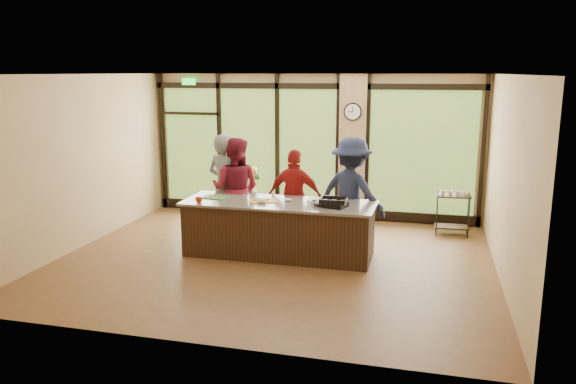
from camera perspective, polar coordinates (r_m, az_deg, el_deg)
The scene contains 25 objects.
floor at distance 9.30m, azimuth -1.42°, elevation -6.95°, with size 7.00×7.00×0.00m, color brown.
ceiling at distance 8.79m, azimuth -1.52°, elevation 11.87°, with size 7.00×7.00×0.00m, color silver.
back_wall at distance 11.80m, azimuth 2.49°, elevation 4.63°, with size 7.00×7.00×0.00m, color tan.
left_wall at distance 10.42m, azimuth -20.37°, elevation 2.87°, with size 6.00×6.00×0.00m, color tan.
right_wall at distance 8.67m, azimuth 21.41°, elevation 1.06°, with size 6.00×6.00×0.00m, color tan.
window_wall at distance 11.74m, azimuth 3.22°, elevation 4.06°, with size 6.90×0.12×3.00m.
island_base at distance 9.44m, azimuth -0.94°, elevation -3.85°, with size 3.10×1.00×0.88m, color black.
countertop at distance 9.32m, azimuth -0.95°, elevation -1.13°, with size 3.20×1.10×0.04m, color slate.
wall_clock at distance 11.45m, azimuth 6.59°, elevation 8.10°, with size 0.36×0.04×0.36m.
cook_left at distance 10.31m, azimuth -6.42°, elevation 0.52°, with size 0.71×0.47×1.96m, color slate.
cook_midleft at distance 10.24m, azimuth -5.34°, elevation 0.28°, with size 0.92×0.72×1.89m, color maroon.
cook_midright at distance 9.96m, azimuth 0.72°, elevation -0.54°, with size 1.00×0.42×1.71m, color maroon.
cook_right at distance 9.78m, azimuth 6.44°, elevation -0.15°, with size 1.26×0.72×1.95m, color #1C223E.
roasting_pan at distance 9.01m, azimuth 4.62°, elevation -1.26°, with size 0.42×0.32×0.07m, color black.
mixing_bowl at distance 9.09m, azimuth 3.25°, elevation -1.14°, with size 0.30×0.30×0.07m, color silver.
cutting_board_left at distance 9.73m, azimuth -7.36°, elevation -0.52°, with size 0.43×0.32×0.01m, color #318834.
cutting_board_center at distance 9.39m, azimuth -2.53°, elevation -0.88°, with size 0.45×0.34×0.01m, color gold.
cutting_board_right at distance 9.41m, azimuth 3.42°, elevation -0.86°, with size 0.43×0.32×0.01m, color gold.
prep_bowl_near at distance 9.27m, azimuth -2.72°, elevation -0.94°, with size 0.16×0.16×0.05m, color white.
prep_bowl_mid at distance 9.42m, azimuth -3.31°, elevation -0.75°, with size 0.13×0.13×0.04m, color white.
prep_bowl_far at distance 9.38m, azimuth -0.01°, elevation -0.82°, with size 0.14×0.14×0.03m, color white.
red_ramekin at distance 9.37m, azimuth -9.04°, elevation -0.81°, with size 0.12×0.12×0.09m, color #B52D12.
flower_stand at distance 11.22m, azimuth -4.08°, elevation -1.69°, with size 0.37×0.37×0.73m, color black.
flower_vase at distance 11.11m, azimuth -4.12°, elevation 0.87°, with size 0.28×0.28×0.29m, color #967D52.
bar_cart at distance 11.02m, azimuth 16.40°, elevation -1.63°, with size 0.64×0.38×0.86m.
Camera 1 is at (2.38, -8.46, 3.04)m, focal length 35.00 mm.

